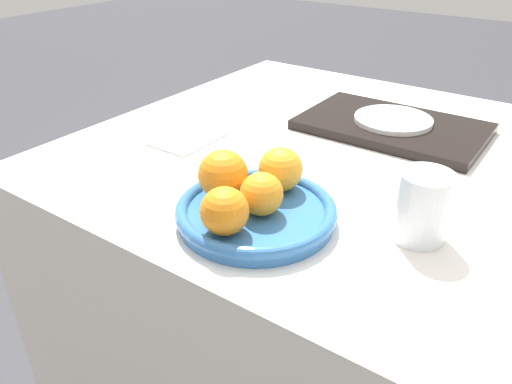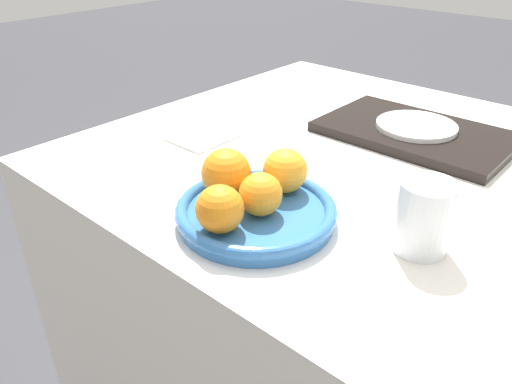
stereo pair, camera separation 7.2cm
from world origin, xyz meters
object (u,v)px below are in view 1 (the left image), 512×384
Objects in this scene: orange_0 at (261,194)px; orange_1 at (280,169)px; side_plate at (393,120)px; fruit_platter at (256,212)px; orange_2 at (223,175)px; napkin at (187,138)px; serving_tray at (392,126)px; water_glass at (422,207)px; orange_3 at (225,211)px.

orange_0 is 0.91× the size of orange_1.
fruit_platter is at bearing -93.88° from side_plate.
orange_1 is 0.09m from orange_2.
orange_2 is at bearing -36.46° from napkin.
fruit_platter is at bearing -93.88° from serving_tray.
water_glass reaches higher than side_plate.
orange_2 is at bearing -160.60° from water_glass.
fruit_platter is 0.08m from orange_1.
orange_1 is at bearing -173.35° from water_glass.
orange_3 reaches higher than serving_tray.
orange_0 reaches higher than side_plate.
orange_0 is at bearing -30.00° from napkin.
water_glass is at bearing 27.10° from orange_0.
orange_2 is (-0.06, 0.00, 0.04)m from fruit_platter.
orange_0 is 0.07m from orange_3.
side_plate is at bearing 87.71° from orange_0.
orange_2 is at bearing 178.81° from fruit_platter.
orange_3 reaches higher than orange_0.
fruit_platter is 3.14× the size of orange_2.
fruit_platter and side_plate have the same top height.
orange_3 is at bearing -93.30° from serving_tray.
orange_3 is 0.27m from water_glass.
orange_0 is 0.07m from orange_2.
orange_1 is at bearing -95.25° from side_plate.
side_plate reaches higher than serving_tray.
orange_3 is 0.38m from napkin.
water_glass is (0.21, 0.03, -0.01)m from orange_1.
orange_3 reaches higher than fruit_platter.
orange_2 reaches higher than fruit_platter.
orange_3 is at bearing -40.01° from napkin.
orange_2 is 0.46m from side_plate.
water_glass is (0.27, 0.10, -0.01)m from orange_2.
serving_tray is 0.43m from napkin.
orange_1 is 0.22m from water_glass.
side_plate is at bearing 84.75° from orange_1.
orange_1 reaches higher than serving_tray.
fruit_platter is 1.49× the size of side_plate.
side_plate is (0.09, 0.45, -0.03)m from orange_2.
napkin is (-0.32, -0.28, -0.01)m from serving_tray.
fruit_platter is at bearing -1.19° from orange_2.
napkin is at bearing 150.00° from orange_0.
orange_3 is at bearing -99.95° from orange_0.
orange_1 reaches higher than orange_3.
water_glass is at bearing -63.36° from side_plate.
orange_1 is 0.31m from napkin.
orange_2 is 0.29m from napkin.
side_plate is at bearing 78.52° from orange_2.
orange_2 reaches higher than side_plate.
water_glass is 0.63× the size of side_plate.
serving_tray is (0.02, 0.46, -0.04)m from orange_0.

